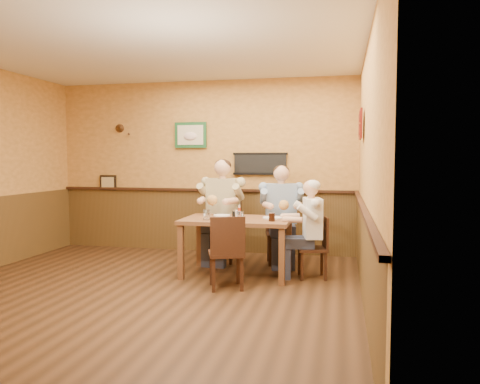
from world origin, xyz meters
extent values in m
plane|color=#321E0F|center=(0.00, 0.00, 0.00)|extent=(5.00, 5.00, 0.00)
cube|color=silver|center=(0.00, 0.00, 2.80)|extent=(5.00, 5.00, 0.02)
cube|color=gold|center=(0.00, 2.50, 1.40)|extent=(5.00, 0.02, 2.80)
cube|color=gold|center=(2.50, 0.00, 1.40)|extent=(0.02, 5.00, 2.80)
cube|color=brown|center=(0.00, 2.48, 0.50)|extent=(5.00, 0.02, 1.00)
cube|color=brown|center=(2.48, 0.00, 0.50)|extent=(0.02, 5.00, 1.00)
cube|color=black|center=(0.96, 2.46, 1.45)|extent=(0.88, 0.03, 0.34)
cube|color=#1D562A|center=(-0.20, 2.46, 1.92)|extent=(0.54, 0.03, 0.42)
cube|color=black|center=(-1.70, 2.46, 1.12)|extent=(0.30, 0.03, 0.26)
cube|color=maroon|center=(2.46, 1.05, 1.95)|extent=(0.03, 0.48, 0.36)
cube|color=brown|center=(0.91, 1.01, 0.72)|extent=(1.40, 0.90, 0.05)
cube|color=brown|center=(0.27, 0.62, 0.35)|extent=(0.07, 0.07, 0.70)
cube|color=brown|center=(1.55, 0.62, 0.35)|extent=(0.07, 0.07, 0.70)
cube|color=brown|center=(0.27, 1.40, 0.35)|extent=(0.07, 0.07, 0.70)
cube|color=brown|center=(1.55, 1.40, 0.35)|extent=(0.07, 0.07, 0.70)
cylinder|color=white|center=(0.56, 0.78, 0.81)|extent=(0.11, 0.11, 0.13)
cylinder|color=silver|center=(1.03, 0.67, 0.82)|extent=(0.11, 0.11, 0.13)
cylinder|color=black|center=(1.40, 0.83, 0.80)|extent=(0.08, 0.08, 0.10)
cylinder|color=#B43013|center=(0.94, 1.02, 0.83)|extent=(0.04, 0.04, 0.16)
cylinder|color=silver|center=(0.88, 1.10, 0.80)|extent=(0.05, 0.05, 0.10)
cylinder|color=black|center=(0.87, 0.98, 0.80)|extent=(0.04, 0.04, 0.09)
cylinder|color=white|center=(0.65, 1.23, 0.76)|extent=(0.26, 0.26, 0.02)
cylinder|color=silver|center=(1.37, 1.11, 0.76)|extent=(0.29, 0.29, 0.02)
camera|label=1|loc=(2.25, -4.92, 1.52)|focal=35.00mm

